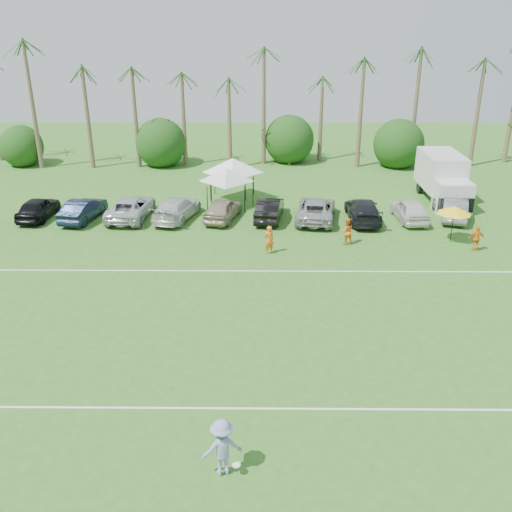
{
  "coord_description": "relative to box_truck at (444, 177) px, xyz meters",
  "views": [
    {
      "loc": [
        3.32,
        -14.95,
        13.41
      ],
      "look_at": [
        3.07,
        12.42,
        1.6
      ],
      "focal_mm": 40.0,
      "sensor_mm": 36.0,
      "label": 1
    }
  ],
  "objects": [
    {
      "name": "palm_tree_10",
      "position": [
        5.93,
        11.12,
        7.34
      ],
      "size": [
        2.4,
        2.4,
        10.9
      ],
      "color": "brown",
      "rests_on": "ground"
    },
    {
      "name": "palm_tree_1",
      "position": [
        -34.07,
        11.12,
        6.48
      ],
      "size": [
        2.4,
        2.4,
        9.9
      ],
      "color": "brown",
      "rests_on": "ground"
    },
    {
      "name": "palm_tree_9",
      "position": [
        0.93,
        11.12,
        6.48
      ],
      "size": [
        2.4,
        2.4,
        9.9
      ],
      "color": "brown",
      "rests_on": "ground"
    },
    {
      "name": "bush_tree_0",
      "position": [
        -36.07,
        12.12,
        -0.08
      ],
      "size": [
        4.0,
        4.0,
        4.0
      ],
      "color": "brown",
      "rests_on": "ground"
    },
    {
      "name": "parked_car_5",
      "position": [
        -13.16,
        -4.25,
        -1.12
      ],
      "size": [
        2.2,
        4.77,
        1.52
      ],
      "primitive_type": "imported",
      "rotation": [
        0.0,
        0.0,
        3.01
      ],
      "color": "black",
      "rests_on": "ground"
    },
    {
      "name": "parked_car_6",
      "position": [
        -9.93,
        -4.31,
        -1.12
      ],
      "size": [
        3.28,
        5.76,
        1.52
      ],
      "primitive_type": "imported",
      "rotation": [
        0.0,
        0.0,
        3.0
      ],
      "color": "#9F9FA0",
      "rests_on": "ground"
    },
    {
      "name": "canopy_tent_right",
      "position": [
        -15.87,
        0.13,
        1.39
      ],
      "size": [
        4.7,
        4.7,
        3.81
      ],
      "color": "black",
      "rests_on": "ground"
    },
    {
      "name": "palm_tree_2",
      "position": [
        -29.07,
        11.12,
        7.34
      ],
      "size": [
        2.4,
        2.4,
        10.9
      ],
      "color": "brown",
      "rests_on": "ground"
    },
    {
      "name": "sideline_player_a",
      "position": [
        -13.27,
        -10.32,
        -1.0
      ],
      "size": [
        0.76,
        0.65,
        1.75
      ],
      "primitive_type": "imported",
      "rotation": [
        0.0,
        0.0,
        3.57
      ],
      "color": "orange",
      "rests_on": "ground"
    },
    {
      "name": "box_truck",
      "position": [
        0.0,
        0.0,
        0.0
      ],
      "size": [
        2.7,
        6.82,
        3.51
      ],
      "rotation": [
        0.0,
        0.0,
        0.01
      ],
      "color": "silver",
      "rests_on": "ground"
    },
    {
      "name": "field_lines",
      "position": [
        -17.07,
        -18.88,
        -1.87
      ],
      "size": [
        80.0,
        12.1,
        0.01
      ],
      "color": "white",
      "rests_on": "ground"
    },
    {
      "name": "bush_tree_1",
      "position": [
        -23.07,
        12.12,
        -0.08
      ],
      "size": [
        4.0,
        4.0,
        4.0
      ],
      "color": "brown",
      "rests_on": "ground"
    },
    {
      "name": "sideline_player_c",
      "position": [
        -0.75,
        -9.81,
        -1.08
      ],
      "size": [
        0.96,
        0.46,
        1.59
      ],
      "primitive_type": "imported",
      "rotation": [
        0.0,
        0.0,
        3.06
      ],
      "color": "orange",
      "rests_on": "ground"
    },
    {
      "name": "palm_tree_7",
      "position": [
        -9.07,
        11.12,
        8.19
      ],
      "size": [
        2.4,
        2.4,
        11.9
      ],
      "color": "brown",
      "rests_on": "ground"
    },
    {
      "name": "canopy_tent_left",
      "position": [
        -16.27,
        -1.36,
        1.0
      ],
      "size": [
        4.15,
        4.15,
        3.36
      ],
      "color": "black",
      "rests_on": "ground"
    },
    {
      "name": "frisbee_player",
      "position": [
        -14.93,
        -28.03,
        -0.88
      ],
      "size": [
        1.45,
        1.08,
        2.0
      ],
      "rotation": [
        0.0,
        0.0,
        3.43
      ],
      "color": "#858DBD",
      "rests_on": "ground"
    },
    {
      "name": "parked_car_8",
      "position": [
        -3.48,
        -4.37,
        -1.12
      ],
      "size": [
        2.06,
        4.55,
        1.52
      ],
      "primitive_type": "imported",
      "rotation": [
        0.0,
        0.0,
        3.2
      ],
      "color": "silver",
      "rests_on": "ground"
    },
    {
      "name": "palm_tree_3",
      "position": [
        -25.07,
        11.12,
        8.19
      ],
      "size": [
        2.4,
        2.4,
        11.9
      ],
      "color": "brown",
      "rests_on": "ground"
    },
    {
      "name": "ground",
      "position": [
        -17.07,
        -26.88,
        -1.88
      ],
      "size": [
        120.0,
        120.0,
        0.0
      ],
      "primitive_type": "plane",
      "color": "#31681F",
      "rests_on": "ground"
    },
    {
      "name": "palm_tree_4",
      "position": [
        -21.07,
        11.12,
        5.6
      ],
      "size": [
        2.4,
        2.4,
        8.9
      ],
      "color": "brown",
      "rests_on": "ground"
    },
    {
      "name": "palm_tree_5",
      "position": [
        -17.07,
        11.12,
        6.48
      ],
      "size": [
        2.4,
        2.4,
        9.9
      ],
      "color": "brown",
      "rests_on": "ground"
    },
    {
      "name": "market_umbrella",
      "position": [
        -1.81,
        -8.38,
        0.24
      ],
      "size": [
        2.12,
        2.12,
        2.36
      ],
      "color": "black",
      "rests_on": "ground"
    },
    {
      "name": "parked_car_3",
      "position": [
        -19.62,
        -4.2,
        -1.12
      ],
      "size": [
        3.34,
        5.58,
        1.52
      ],
      "primitive_type": "imported",
      "rotation": [
        0.0,
        0.0,
        2.89
      ],
      "color": "silver",
      "rests_on": "ground"
    },
    {
      "name": "parked_car_4",
      "position": [
        -16.39,
        -4.3,
        -1.12
      ],
      "size": [
        2.8,
        4.75,
        1.52
      ],
      "primitive_type": "imported",
      "rotation": [
        0.0,
        0.0,
        2.9
      ],
      "color": "tan",
      "rests_on": "ground"
    },
    {
      "name": "bush_tree_3",
      "position": [
        -1.07,
        12.12,
        -0.08
      ],
      "size": [
        4.0,
        4.0,
        4.0
      ],
      "color": "brown",
      "rests_on": "ground"
    },
    {
      "name": "palm_tree_6",
      "position": [
        -13.07,
        11.12,
        7.34
      ],
      "size": [
        2.4,
        2.4,
        10.9
      ],
      "color": "brown",
      "rests_on": "ground"
    },
    {
      "name": "palm_tree_8",
      "position": [
        -4.07,
        11.12,
        5.6
      ],
      "size": [
        2.4,
        2.4,
        8.9
      ],
      "color": "brown",
      "rests_on": "ground"
    },
    {
      "name": "parked_car_0",
      "position": [
        -29.31,
        -4.19,
        -1.12
      ],
      "size": [
        2.06,
        4.55,
        1.52
      ],
      "primitive_type": "imported",
      "rotation": [
        0.0,
        0.0,
        3.08
      ],
      "color": "black",
      "rests_on": "ground"
    },
    {
      "name": "parked_car_9",
      "position": [
        -0.25,
        -4.0,
        -1.12
      ],
      "size": [
        2.85,
        4.87,
        1.52
      ],
      "primitive_type": "imported",
      "rotation": [
        0.0,
        0.0,
        2.85
      ],
      "color": "slate",
      "rests_on": "ground"
    },
    {
      "name": "parked_car_2",
      "position": [
        -22.85,
        -4.05,
        -1.12
      ],
      "size": [
        2.92,
        5.63,
        1.52
      ],
      "primitive_type": "imported",
      "rotation": [
        0.0,
        0.0,
        3.06
      ],
      "color": "#B8BBC0",
      "rests_on": "ground"
    },
    {
      "name": "sideline_player_b",
      "position": [
        -8.43,
        -8.78,
        -1.02
      ],
      "size": [
        0.93,
        0.78,
        1.7
      ],
      "primitive_type": "imported",
      "rotation": [
        0.0,
        0.0,
        3.32
      ],
      "color": "orange",
      "rests_on": "ground"
    },
    {
      "name": "bush_tree_2",
      "position": [
        -11.07,
        12.12,
        -0.08
      ],
      "size": [
        4.0,
        4.0,
        4.0
      ],
      "color": "brown",
      "rests_on": "ground"
    },
    {
      "name": "parked_car_1",
      "position": [
        -26.08,
        -4.46,
        -1.12
      ],
      "size": [
        2.39,
        4.81,
        1.52
      ],
      "primitive_type": "imported",
      "rotation": [
        0.0,
        0.0,
        2.96
      ],
      "color": "black",
      "rests_on": "ground"
    },
    {
      "name": "parked_car_7",
      "position": [
        -6.7,
        -4.42,
        -1.12
      ],
      "size": [
        2.25,
        5.27,
        1.52
      ],
      "primitive_type": "imported",
      "rotation": [
        0.0,
        0.0,
        3.12
      ],
      "color": "black",
      "rests_on": "ground"
    }
  ]
}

